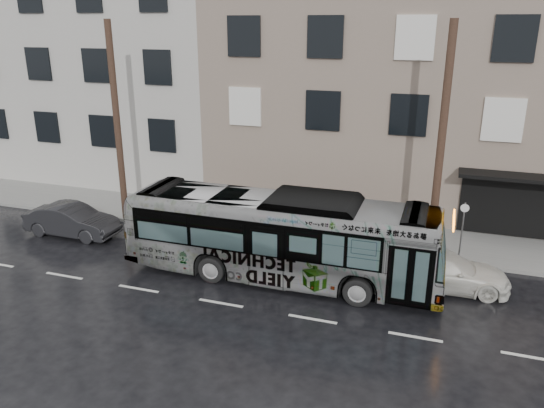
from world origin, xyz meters
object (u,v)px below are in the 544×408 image
at_px(utility_pole_front, 441,146).
at_px(bus, 281,236).
at_px(dark_sedan, 72,220).
at_px(sign_post, 462,232).
at_px(white_sedan, 443,270).
at_px(utility_pole_rear, 117,124).

xyz_separation_m(utility_pole_front, bus, (-5.18, -3.27, -3.03)).
bearing_deg(bus, utility_pole_front, -57.74).
height_order(utility_pole_front, dark_sedan, utility_pole_front).
distance_m(bus, dark_sedan, 10.11).
relative_size(utility_pole_front, dark_sedan, 2.12).
height_order(sign_post, bus, bus).
height_order(utility_pole_front, bus, utility_pole_front).
bearing_deg(dark_sedan, utility_pole_front, -81.48).
bearing_deg(utility_pole_front, dark_sedan, -171.31).
xyz_separation_m(white_sedan, dark_sedan, (-15.76, -0.12, 0.04)).
height_order(bus, dark_sedan, bus).
bearing_deg(white_sedan, sign_post, -18.89).
bearing_deg(sign_post, dark_sedan, -171.88).
distance_m(sign_post, dark_sedan, 16.49).
xyz_separation_m(sign_post, bus, (-6.28, -3.27, 0.27)).
bearing_deg(utility_pole_front, utility_pole_rear, 180.00).
relative_size(utility_pole_rear, dark_sedan, 2.12).
relative_size(utility_pole_rear, white_sedan, 1.98).
relative_size(utility_pole_front, utility_pole_rear, 1.00).
relative_size(utility_pole_front, bus, 0.77).
bearing_deg(dark_sedan, utility_pole_rear, -27.62).
bearing_deg(dark_sedan, sign_post, -82.06).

